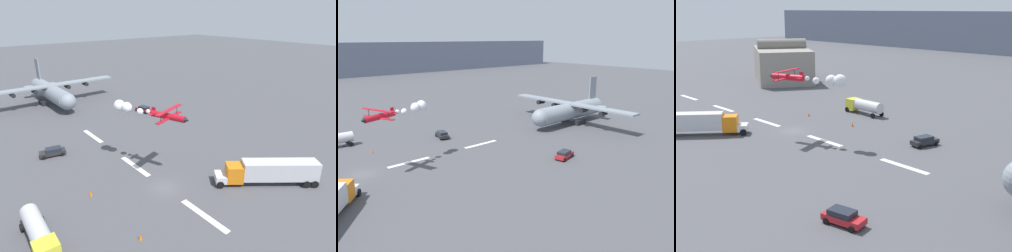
% 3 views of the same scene
% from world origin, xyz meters
% --- Properties ---
extents(ground_plane, '(440.00, 440.00, 0.00)m').
position_xyz_m(ground_plane, '(0.00, 0.00, 0.00)').
color(ground_plane, '#4C4C51').
rests_on(ground_plane, ground).
extents(runway_stripe_3, '(8.00, 0.90, 0.01)m').
position_xyz_m(runway_stripe_3, '(8.11, 0.00, 0.01)').
color(runway_stripe_3, white).
rests_on(runway_stripe_3, ground).
extents(runway_stripe_4, '(8.00, 0.90, 0.01)m').
position_xyz_m(runway_stripe_4, '(24.33, 0.00, 0.01)').
color(runway_stripe_4, white).
rests_on(runway_stripe_4, ground).
extents(cargo_transport_plane, '(25.10, 36.06, 11.50)m').
position_xyz_m(cargo_transport_plane, '(51.29, -1.23, 3.54)').
color(cargo_transport_plane, gray).
rests_on(cargo_transport_plane, ground).
extents(stunt_biplane_red, '(13.25, 7.29, 1.97)m').
position_xyz_m(stunt_biplane_red, '(7.71, -0.92, 9.89)').
color(stunt_biplane_red, red).
extents(followme_car_yellow, '(4.60, 2.75, 1.52)m').
position_xyz_m(followme_car_yellow, '(30.78, -17.17, 0.81)').
color(followme_car_yellow, '#B21E23').
rests_on(followme_car_yellow, ground).
extents(airport_staff_sedan, '(2.74, 4.70, 1.52)m').
position_xyz_m(airport_staff_sedan, '(20.62, 9.42, 0.81)').
color(airport_staff_sedan, '#262628').
rests_on(airport_staff_sedan, ground).
extents(traffic_cone_far, '(0.44, 0.44, 0.75)m').
position_xyz_m(traffic_cone_far, '(4.89, 9.44, 0.38)').
color(traffic_cone_far, orange).
rests_on(traffic_cone_far, ground).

